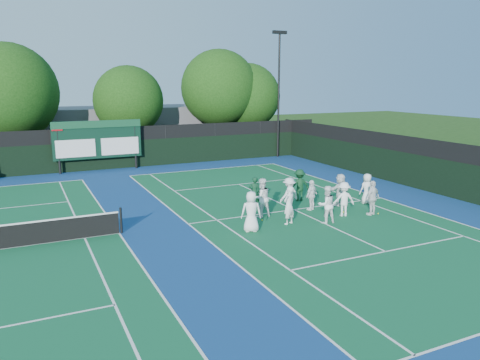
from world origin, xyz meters
name	(u,v)px	position (x,y,z in m)	size (l,w,h in m)	color
ground	(305,215)	(0.00, 0.00, 0.00)	(120.00, 120.00, 0.00)	#1E3D10
court_apron	(177,226)	(-6.00, 1.00, 0.00)	(34.00, 32.00, 0.01)	navy
near_court	(294,210)	(0.00, 1.00, 0.01)	(11.05, 23.85, 0.01)	#115530
back_fence	(112,150)	(-6.00, 16.00, 1.36)	(34.00, 0.08, 3.00)	black
divider_fence_right	(430,168)	(9.00, 1.00, 1.36)	(0.08, 32.00, 3.00)	black
scoreboard	(98,140)	(-7.01, 15.59, 2.19)	(6.00, 0.21, 3.55)	black
clubhouse	(140,129)	(-2.00, 24.00, 2.00)	(18.00, 6.00, 4.00)	slate
light_pole_right	(279,80)	(7.50, 15.70, 6.30)	(1.20, 0.30, 10.12)	black
tree_b	(10,95)	(-12.24, 19.58, 5.24)	(6.99, 6.99, 8.92)	black
tree_c	(130,102)	(-3.75, 19.58, 4.56)	(5.45, 5.45, 7.44)	black
tree_d	(220,90)	(4.00, 19.58, 5.47)	(6.48, 6.48, 8.88)	black
tree_e	(248,98)	(6.66, 19.58, 4.74)	(5.76, 5.76, 7.78)	black
tennis_ball_0	(252,214)	(-2.26, 1.07, 0.03)	(0.07, 0.07, 0.07)	yellow
tennis_ball_1	(345,203)	(2.97, 0.83, 0.03)	(0.07, 0.07, 0.07)	yellow
tennis_ball_2	(378,214)	(3.21, -1.38, 0.03)	(0.07, 0.07, 0.07)	yellow
tennis_ball_3	(262,220)	(-2.29, 0.04, 0.03)	(0.07, 0.07, 0.07)	yellow
tennis_ball_5	(343,212)	(1.88, -0.45, 0.03)	(0.07, 0.07, 0.07)	yellow
player_front_0	(251,212)	(-3.44, -1.13, 0.87)	(0.85, 0.55, 1.74)	white
player_front_1	(289,205)	(-1.47, -0.89, 0.86)	(0.63, 0.41, 1.72)	white
player_front_2	(326,205)	(0.14, -1.44, 0.84)	(0.82, 0.64, 1.69)	white
player_front_3	(344,199)	(1.52, -0.88, 0.81)	(1.05, 0.60, 1.62)	white
player_front_4	(372,198)	(2.84, -1.33, 0.83)	(0.97, 0.41, 1.66)	silver
player_back_0	(262,198)	(-2.02, 0.63, 0.92)	(0.89, 0.69, 1.83)	white
player_back_1	(289,195)	(-0.42, 0.82, 0.84)	(1.09, 0.62, 1.68)	silver
player_back_2	(312,195)	(0.74, 0.61, 0.75)	(0.88, 0.37, 1.51)	white
player_back_3	(340,190)	(2.54, 0.74, 0.82)	(1.53, 0.49, 1.64)	white
player_back_4	(367,189)	(4.01, 0.44, 0.79)	(0.77, 0.50, 1.57)	white
coach_left	(254,192)	(-1.55, 2.26, 0.78)	(0.57, 0.37, 1.55)	#0E341E
coach_right	(300,185)	(1.17, 2.39, 0.85)	(1.10, 0.63, 1.70)	#0E361B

